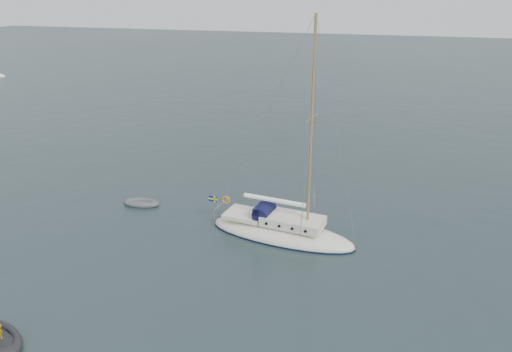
% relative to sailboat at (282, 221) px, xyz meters
% --- Properties ---
extents(ground, '(300.00, 300.00, 0.00)m').
position_rel_sailboat_xyz_m(ground, '(-0.56, -1.08, -1.11)').
color(ground, black).
rests_on(ground, ground).
extents(sailboat, '(10.29, 3.08, 14.66)m').
position_rel_sailboat_xyz_m(sailboat, '(0.00, 0.00, 0.00)').
color(sailboat, beige).
rests_on(sailboat, ground).
extents(dinghy, '(2.77, 1.25, 0.40)m').
position_rel_sailboat_xyz_m(dinghy, '(-11.28, 1.90, -0.93)').
color(dinghy, '#54545A').
rests_on(dinghy, ground).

